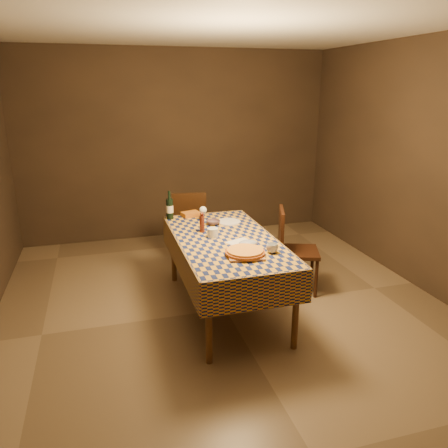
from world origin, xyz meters
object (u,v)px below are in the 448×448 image
object	(u,v)px
dining_table	(225,246)
chair_right	(291,245)
wine_bottle	(170,208)
bowl	(213,222)
chair_far	(189,222)
white_plate	(229,222)
cutting_board	(245,254)
pizza	(245,252)

from	to	relation	value
dining_table	chair_right	distance (m)	0.87
dining_table	wine_bottle	xyz separation A→B (m)	(-0.41, 0.80, 0.20)
bowl	chair_far	distance (m)	0.98
white_plate	chair_right	distance (m)	0.73
cutting_board	bowl	xyz separation A→B (m)	(-0.04, 0.94, 0.01)
white_plate	bowl	bearing A→B (deg)	-171.83
cutting_board	pizza	xyz separation A→B (m)	(0.00, 0.00, 0.03)
cutting_board	wine_bottle	xyz separation A→B (m)	(-0.45, 1.28, 0.11)
pizza	wine_bottle	xyz separation A→B (m)	(-0.45, 1.28, 0.08)
pizza	chair_right	xyz separation A→B (m)	(0.78, 0.72, -0.28)
bowl	chair_right	world-z (taller)	chair_right
cutting_board	chair_right	world-z (taller)	chair_right
bowl	chair_far	bearing A→B (deg)	94.60
bowl	chair_right	distance (m)	0.89
pizza	chair_far	xyz separation A→B (m)	(-0.12, 1.88, -0.28)
wine_bottle	white_plate	size ratio (longest dim) A/B	1.24
dining_table	white_plate	size ratio (longest dim) A/B	7.18
dining_table	chair_right	world-z (taller)	chair_right
chair_far	cutting_board	bearing A→B (deg)	-86.47
dining_table	chair_right	bearing A→B (deg)	16.65
dining_table	white_plate	world-z (taller)	white_plate
chair_right	cutting_board	bearing A→B (deg)	-137.17
dining_table	wine_bottle	world-z (taller)	wine_bottle
bowl	dining_table	bearing A→B (deg)	-89.85
white_plate	wine_bottle	bearing A→B (deg)	151.81
white_plate	chair_right	xyz separation A→B (m)	(0.64, -0.24, -0.25)
wine_bottle	chair_right	distance (m)	1.40
bowl	wine_bottle	xyz separation A→B (m)	(-0.41, 0.34, 0.10)
wine_bottle	white_plate	world-z (taller)	wine_bottle
bowl	chair_far	xyz separation A→B (m)	(-0.08, 0.94, -0.27)
white_plate	cutting_board	bearing A→B (deg)	-98.17
chair_far	chair_right	distance (m)	1.46
dining_table	chair_far	distance (m)	1.41
dining_table	chair_far	size ratio (longest dim) A/B	1.98
white_plate	dining_table	bearing A→B (deg)	-110.09
white_plate	chair_far	bearing A→B (deg)	105.52
cutting_board	chair_right	distance (m)	1.10
cutting_board	pizza	distance (m)	0.03
dining_table	cutting_board	bearing A→B (deg)	-85.35
dining_table	white_plate	distance (m)	0.52
cutting_board	chair_far	distance (m)	1.90
bowl	wine_bottle	distance (m)	0.54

